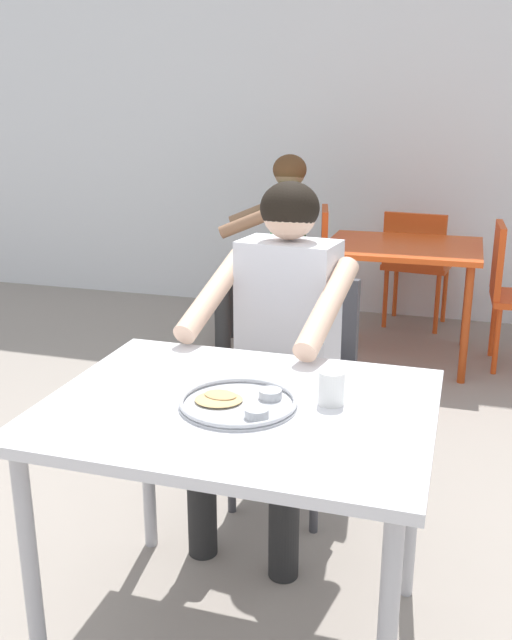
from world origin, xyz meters
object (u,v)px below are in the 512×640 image
at_px(table_foreground, 239,432).
at_px(patron_background, 274,235).
at_px(diner_foreground, 279,331).
at_px(table_background_red, 402,258).
at_px(drinking_cup, 331,386).
at_px(chair_red_far, 416,259).
at_px(thali_tray, 239,402).
at_px(chair_foreground, 298,374).
at_px(chair_red_left, 305,269).

distance_m(table_foreground, patron_background, 2.62).
bearing_deg(diner_foreground, table_background_red, 82.82).
xyz_separation_m(drinking_cup, chair_red_far, (-0.01, 3.13, -0.31)).
xyz_separation_m(table_foreground, diner_foreground, (-0.06, 0.64, 0.08)).
relative_size(thali_tray, chair_foreground, 0.36).
distance_m(chair_foreground, chair_red_left, 1.77).
distance_m(diner_foreground, patron_background, 1.99).
bearing_deg(chair_foreground, table_background_red, 82.60).
bearing_deg(table_background_red, drinking_cup, -88.80).
height_order(diner_foreground, table_background_red, diner_foreground).
height_order(table_foreground, drinking_cup, drinking_cup).
bearing_deg(table_foreground, chair_red_left, 99.18).
bearing_deg(thali_tray, drinking_cup, 21.20).
bearing_deg(table_background_red, chair_foreground, -97.40).
distance_m(drinking_cup, chair_foreground, 0.89).
bearing_deg(chair_red_left, thali_tray, -80.75).
height_order(chair_red_left, chair_red_far, chair_red_left).
relative_size(drinking_cup, table_background_red, 0.10).
height_order(drinking_cup, table_background_red, drinking_cup).
distance_m(table_foreground, drinking_cup, 0.27).
relative_size(chair_foreground, patron_background, 0.71).
height_order(drinking_cup, chair_red_left, chair_red_left).
xyz_separation_m(table_foreground, chair_foreground, (-0.04, 0.86, -0.16)).
xyz_separation_m(drinking_cup, chair_red_left, (-0.65, 2.52, -0.28)).
bearing_deg(drinking_cup, thali_tray, -158.80).
distance_m(table_foreground, chair_foreground, 0.87).
bearing_deg(chair_red_far, drinking_cup, -89.77).
height_order(diner_foreground, chair_red_far, diner_foreground).
distance_m(diner_foreground, chair_red_far, 2.59).
bearing_deg(diner_foreground, chair_foreground, 84.55).
height_order(drinking_cup, chair_foreground, chair_foreground).
height_order(table_foreground, patron_background, patron_background).
xyz_separation_m(table_background_red, chair_red_left, (-0.60, 0.02, -0.11)).
distance_m(table_background_red, patron_background, 0.80).
bearing_deg(chair_red_left, drinking_cup, -75.56).
bearing_deg(table_foreground, drinking_cup, 15.28).
distance_m(drinking_cup, chair_red_far, 3.15).
xyz_separation_m(chair_red_left, patron_background, (-0.19, -0.04, 0.21)).
relative_size(chair_red_far, patron_background, 0.67).
height_order(table_foreground, chair_red_far, chair_red_far).
xyz_separation_m(chair_red_far, patron_background, (-0.83, -0.65, 0.24)).
bearing_deg(patron_background, chair_red_left, 11.49).
distance_m(chair_red_far, patron_background, 1.08).
distance_m(chair_foreground, chair_red_far, 2.36).
bearing_deg(table_foreground, chair_red_far, 86.09).
bearing_deg(table_background_red, chair_red_far, 86.44).
bearing_deg(chair_foreground, patron_background, 108.55).
distance_m(thali_tray, patron_background, 2.65).
distance_m(thali_tray, table_background_red, 2.60).
height_order(drinking_cup, patron_background, patron_background).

